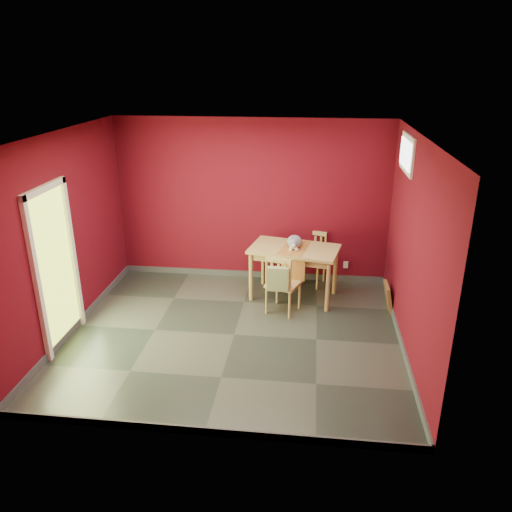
# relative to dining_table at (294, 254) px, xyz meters

# --- Properties ---
(ground) EXTENTS (4.50, 4.50, 0.00)m
(ground) POSITION_rel_dining_table_xyz_m (-0.75, -1.28, -0.73)
(ground) COLOR #2D342D
(ground) RESTS_ON ground
(room_shell) EXTENTS (4.50, 4.50, 4.50)m
(room_shell) POSITION_rel_dining_table_xyz_m (-0.75, -1.28, -0.68)
(room_shell) COLOR #540814
(room_shell) RESTS_ON ground
(doorway) EXTENTS (0.06, 1.01, 2.13)m
(doorway) POSITION_rel_dining_table_xyz_m (-2.98, -1.68, 0.39)
(doorway) COLOR #B7D838
(doorway) RESTS_ON ground
(window) EXTENTS (0.05, 0.90, 0.50)m
(window) POSITION_rel_dining_table_xyz_m (1.48, -0.28, 1.62)
(window) COLOR white
(window) RESTS_ON room_shell
(outlet_plate) EXTENTS (0.08, 0.02, 0.12)m
(outlet_plate) POSITION_rel_dining_table_xyz_m (0.85, 0.71, -0.43)
(outlet_plate) COLOR silver
(outlet_plate) RESTS_ON room_shell
(dining_table) EXTENTS (1.46, 1.03, 0.83)m
(dining_table) POSITION_rel_dining_table_xyz_m (0.00, 0.00, 0.00)
(dining_table) COLOR tan
(dining_table) RESTS_ON ground
(table_runner) EXTENTS (0.50, 0.82, 0.38)m
(table_runner) POSITION_rel_dining_table_xyz_m (-0.00, -0.13, 0.05)
(table_runner) COLOR #A6652A
(table_runner) RESTS_ON dining_table
(chair_far_left) EXTENTS (0.48, 0.48, 0.98)m
(chair_far_left) POSITION_rel_dining_table_xyz_m (-0.31, 0.65, -0.23)
(chair_far_left) COLOR tan
(chair_far_left) RESTS_ON ground
(chair_far_right) EXTENTS (0.52, 0.52, 0.88)m
(chair_far_right) POSITION_rel_dining_table_xyz_m (0.28, 0.59, -0.28)
(chair_far_right) COLOR tan
(chair_far_right) RESTS_ON ground
(chair_near) EXTENTS (0.56, 0.56, 0.93)m
(chair_near) POSITION_rel_dining_table_xyz_m (-0.14, -0.54, -0.26)
(chair_near) COLOR tan
(chair_near) RESTS_ON ground
(tote_bag) EXTENTS (0.30, 0.18, 0.42)m
(tote_bag) POSITION_rel_dining_table_xyz_m (-0.20, -0.75, -0.10)
(tote_bag) COLOR #869A62
(tote_bag) RESTS_ON chair_near
(cat) EXTENTS (0.25, 0.48, 0.24)m
(cat) POSITION_rel_dining_table_xyz_m (-0.00, 0.04, 0.22)
(cat) COLOR slate
(cat) RESTS_ON table_runner
(picture_frame) EXTENTS (0.14, 0.40, 0.40)m
(picture_frame) POSITION_rel_dining_table_xyz_m (1.44, -0.24, -0.53)
(picture_frame) COLOR brown
(picture_frame) RESTS_ON ground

